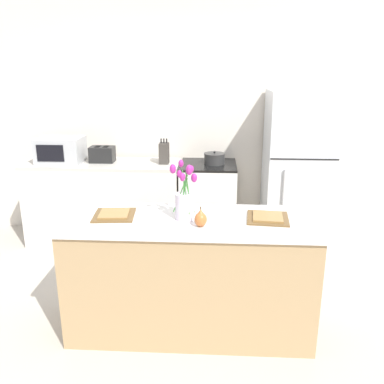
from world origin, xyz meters
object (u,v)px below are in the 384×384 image
Objects in this scene: flower_vase at (185,201)px; stove_range at (208,204)px; microwave at (60,150)px; cooking_pot at (214,159)px; plate_setting_right at (268,218)px; refrigerator at (297,171)px; pear_figurine at (201,219)px; plate_setting_left at (114,215)px; toaster at (102,154)px; knife_block at (164,153)px.

stove_range is at bearing 85.16° from flower_vase.
cooking_pot is at bearing 0.25° from microwave.
plate_setting_right is (0.58, 0.03, -0.13)m from flower_vase.
pear_figurine is at bearing -119.15° from refrigerator.
toaster is at bearing 107.87° from plate_setting_left.
pear_figurine reaches higher than plate_setting_right.
knife_block is (-1.43, 0.00, 0.18)m from refrigerator.
plate_setting_right is at bearing 19.39° from pear_figurine.
pear_figurine is 0.29× the size of microwave.
pear_figurine is 0.45× the size of plate_setting_left.
knife_block is at bearing 0.19° from microwave.
plate_setting_right is 2.28m from toaster.
cooking_pot reaches higher than plate_setting_right.
microwave is (-1.60, 1.74, 0.10)m from pear_figurine.
pear_figurine is at bearing -14.68° from plate_setting_left.
toaster is at bearing 135.15° from plate_setting_right.
toaster is at bearing 178.51° from stove_range.
microwave reaches higher than toaster.
refrigerator is at bearing -0.80° from toaster.
flower_vase reaches higher than cooking_pot.
microwave is at bearing -179.98° from stove_range.
plate_setting_right reaches higher than stove_range.
knife_block reaches higher than pear_figurine.
knife_block reaches higher than cooking_pot.
refrigerator is 4.12× the size of flower_vase.
knife_block is (1.14, 0.00, -0.02)m from microwave.
cooking_pot is at bearing -1.11° from toaster.
microwave is at bearing -179.97° from refrigerator.
microwave is at bearing -176.07° from toaster.
flower_vase is 1.81× the size of cooking_pot.
plate_setting_left is (-0.51, 0.03, -0.13)m from flower_vase.
microwave reaches higher than plate_setting_right.
toaster reaches higher than pear_figurine.
flower_vase reaches higher than pear_figurine.
cooking_pot is (0.06, 0.01, 0.52)m from stove_range.
pear_figurine is 1.80m from knife_block.
stove_range is 1.03m from refrigerator.
microwave is at bearing 121.63° from plate_setting_left.
pear_figurine is 0.62× the size of cooking_pot.
toaster is at bearing 122.92° from pear_figurine.
stove_range is 1.76m from plate_setting_left.
cooking_pot is 0.47× the size of microwave.
flower_vase reaches higher than plate_setting_right.
plate_setting_left is 1.15× the size of knife_block.
refrigerator reaches higher than plate_setting_right.
plate_setting_right is 1.37× the size of cooking_pot.
toaster is (-0.52, 1.60, 0.10)m from plate_setting_left.
microwave is at bearing 132.58° from pear_figurine.
flower_vase is 1.47× the size of toaster.
refrigerator is at bearing 55.97° from flower_vase.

